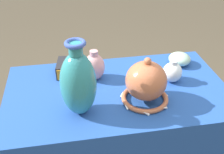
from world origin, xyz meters
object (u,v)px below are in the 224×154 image
object	(u,v)px
bowl_shallow_celadon	(180,59)
jar_round_rose	(94,66)
mosaic_tile_box	(68,68)
jar_round_porcelain	(172,72)
vase_tall_bulbous	(78,83)
vase_dome_bell	(146,83)

from	to	relation	value
bowl_shallow_celadon	jar_round_rose	xyz separation A→B (m)	(-0.48, -0.06, 0.04)
mosaic_tile_box	bowl_shallow_celadon	size ratio (longest dim) A/B	1.29
jar_round_porcelain	bowl_shallow_celadon	size ratio (longest dim) A/B	0.96
vase_tall_bulbous	bowl_shallow_celadon	size ratio (longest dim) A/B	2.81
bowl_shallow_celadon	jar_round_rose	bearing A→B (deg)	-172.58
vase_tall_bulbous	vase_dome_bell	bearing A→B (deg)	6.08
mosaic_tile_box	bowl_shallow_celadon	world-z (taller)	mosaic_tile_box
vase_dome_bell	jar_round_rose	bearing A→B (deg)	132.48
vase_tall_bulbous	jar_round_rose	distance (m)	0.28
vase_tall_bulbous	jar_round_rose	world-z (taller)	vase_tall_bulbous
mosaic_tile_box	jar_round_rose	world-z (taller)	jar_round_rose
bowl_shallow_celadon	mosaic_tile_box	bearing A→B (deg)	179.32
bowl_shallow_celadon	jar_round_porcelain	bearing A→B (deg)	-123.27
jar_round_rose	vase_tall_bulbous	bearing A→B (deg)	-110.29
jar_round_porcelain	jar_round_rose	distance (m)	0.39
jar_round_porcelain	jar_round_rose	xyz separation A→B (m)	(-0.38, 0.09, 0.02)
vase_dome_bell	mosaic_tile_box	world-z (taller)	vase_dome_bell
vase_tall_bulbous	jar_round_rose	xyz separation A→B (m)	(0.09, 0.25, -0.08)
vase_tall_bulbous	mosaic_tile_box	distance (m)	0.35
vase_dome_bell	mosaic_tile_box	xyz separation A→B (m)	(-0.33, 0.29, -0.06)
jar_round_porcelain	jar_round_rose	bearing A→B (deg)	166.74
bowl_shallow_celadon	vase_dome_bell	bearing A→B (deg)	-134.18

